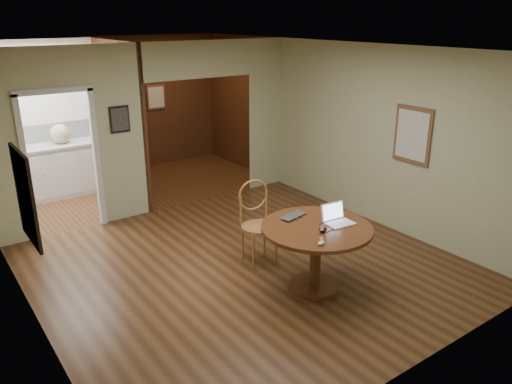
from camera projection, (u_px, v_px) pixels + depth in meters
floor at (247, 267)px, 6.47m from camera, size 5.00×5.00×0.00m
room_shell at (115, 131)px, 8.14m from camera, size 5.20×7.50×5.00m
dining_table at (316, 243)px, 5.78m from camera, size 1.28×1.28×0.80m
chair at (257, 217)px, 6.47m from camera, size 0.53×0.53×1.09m
open_laptop at (336, 218)px, 5.79m from camera, size 0.34×0.30×0.22m
closed_laptop at (297, 217)px, 5.93m from camera, size 0.41×0.31×0.03m
mouse at (321, 243)px, 5.24m from camera, size 0.11×0.07×0.04m
wine_glass at (323, 228)px, 5.53m from camera, size 0.10×0.10×0.11m
pen at (331, 230)px, 5.59m from camera, size 0.15×0.02×0.01m
kitchen_cabinet at (48, 172)px, 8.78m from camera, size 2.06×0.60×0.94m
grocery_bag at (60, 134)px, 8.72m from camera, size 0.43×0.40×0.34m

